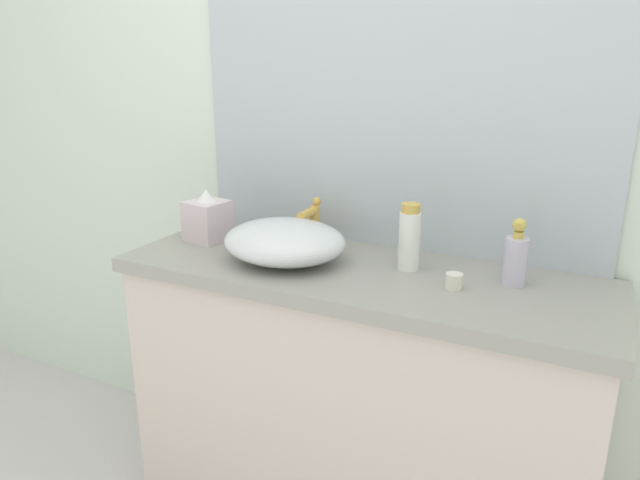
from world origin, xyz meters
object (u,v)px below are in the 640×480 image
object	(u,v)px
soap_dispenser	(516,257)
sink_basin	(285,241)
lotion_bottle	(409,238)
tissue_box	(207,219)
candle_jar	(454,281)

from	to	relation	value
soap_dispenser	sink_basin	bearing A→B (deg)	-170.48
soap_dispenser	lotion_bottle	bearing A→B (deg)	-177.95
tissue_box	candle_jar	xyz separation A→B (m)	(0.86, -0.06, -0.06)
lotion_bottle	candle_jar	xyz separation A→B (m)	(0.16, -0.09, -0.08)
lotion_bottle	tissue_box	bearing A→B (deg)	-177.07
sink_basin	soap_dispenser	distance (m)	0.67
soap_dispenser	candle_jar	world-z (taller)	soap_dispenser
sink_basin	tissue_box	size ratio (longest dim) A/B	2.15
soap_dispenser	tissue_box	world-z (taller)	soap_dispenser
tissue_box	candle_jar	bearing A→B (deg)	-3.76
sink_basin	tissue_box	bearing A→B (deg)	169.23
tissue_box	candle_jar	world-z (taller)	tissue_box
soap_dispenser	lotion_bottle	size ratio (longest dim) A/B	0.95
sink_basin	lotion_bottle	world-z (taller)	lotion_bottle
soap_dispenser	lotion_bottle	xyz separation A→B (m)	(-0.30, -0.01, 0.02)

